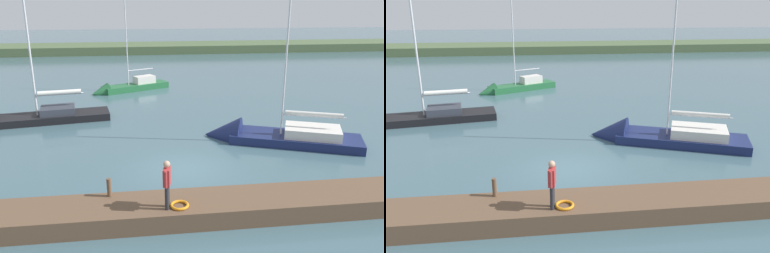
# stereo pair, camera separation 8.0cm
# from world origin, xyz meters

# --- Properties ---
(ground_plane) EXTENTS (200.00, 200.00, 0.00)m
(ground_plane) POSITION_xyz_m (0.00, 0.00, 0.00)
(ground_plane) COLOR #42606B
(far_shoreline) EXTENTS (180.00, 8.00, 2.40)m
(far_shoreline) POSITION_xyz_m (0.00, -45.19, 0.00)
(far_shoreline) COLOR #4C603D
(far_shoreline) RESTS_ON ground_plane
(dock_pier) EXTENTS (20.72, 1.95, 0.70)m
(dock_pier) POSITION_xyz_m (0.00, 4.23, 0.35)
(dock_pier) COLOR brown
(dock_pier) RESTS_ON ground_plane
(mooring_post_near) EXTENTS (0.16, 0.16, 0.69)m
(mooring_post_near) POSITION_xyz_m (3.11, 3.55, 1.04)
(mooring_post_near) COLOR brown
(mooring_post_near) RESTS_ON dock_pier
(life_ring_buoy) EXTENTS (0.66, 0.66, 0.10)m
(life_ring_buoy) POSITION_xyz_m (0.68, 4.62, 0.75)
(life_ring_buoy) COLOR orange
(life_ring_buoy) RESTS_ON dock_pier
(sailboat_inner_slip) EXTENTS (6.92, 4.54, 8.55)m
(sailboat_inner_slip) POSITION_xyz_m (3.12, -17.23, 0.19)
(sailboat_inner_slip) COLOR #236638
(sailboat_inner_slip) RESTS_ON ground_plane
(sailboat_near_dock) EXTENTS (9.01, 3.47, 10.82)m
(sailboat_near_dock) POSITION_xyz_m (9.21, -8.52, 0.20)
(sailboat_near_dock) COLOR black
(sailboat_near_dock) RESTS_ON ground_plane
(sailboat_mid_channel) EXTENTS (8.74, 5.30, 10.08)m
(sailboat_mid_channel) POSITION_xyz_m (-4.96, -3.26, 0.19)
(sailboat_mid_channel) COLOR navy
(sailboat_mid_channel) RESTS_ON ground_plane
(person_on_dock) EXTENTS (0.30, 0.65, 1.73)m
(person_on_dock) POSITION_xyz_m (1.09, 4.66, 1.70)
(person_on_dock) COLOR #28282D
(person_on_dock) RESTS_ON dock_pier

